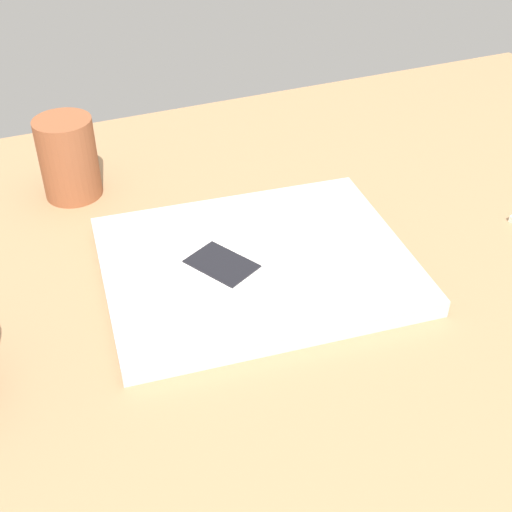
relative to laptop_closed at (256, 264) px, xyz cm
name	(u,v)px	position (x,y,z in cm)	size (l,w,h in cm)	color
desk_surface	(303,262)	(-6.14, -1.38, -2.45)	(120.00, 80.00, 3.00)	#9E7751
laptop_closed	(256,264)	(0.00, 0.00, 0.00)	(30.86, 24.20, 1.90)	#B7BABC
cell_phone_on_laptop	(222,269)	(4.17, 1.26, 1.56)	(9.92, 11.94, 1.28)	silver
pen_cup	(68,158)	(14.52, -22.68, 3.94)	(6.77, 6.77, 9.79)	brown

